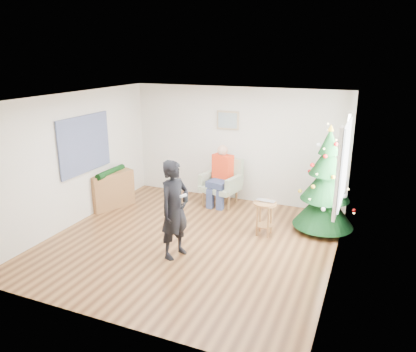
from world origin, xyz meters
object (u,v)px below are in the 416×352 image
at_px(stool, 264,218).
at_px(console, 112,190).
at_px(christmas_tree, 326,184).
at_px(armchair, 222,187).
at_px(standing_man, 175,210).

distance_m(stool, console, 3.49).
bearing_deg(christmas_tree, stool, -147.43).
xyz_separation_m(armchair, standing_man, (0.17, -2.63, 0.45)).
distance_m(stool, standing_man, 1.88).
height_order(stool, armchair, armchair).
height_order(stool, standing_man, standing_man).
relative_size(christmas_tree, stool, 3.20).
distance_m(christmas_tree, stool, 1.33).
height_order(stool, console, console).
height_order(christmas_tree, stool, christmas_tree).
xyz_separation_m(stool, armchair, (-1.33, 1.24, 0.05)).
bearing_deg(stool, christmas_tree, 32.57).
bearing_deg(console, standing_man, -10.36).
relative_size(armchair, standing_man, 0.62).
height_order(armchair, standing_man, standing_man).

